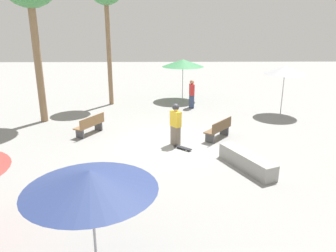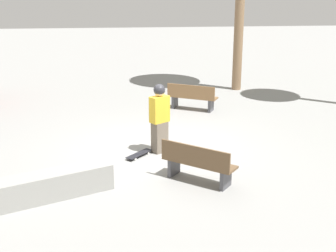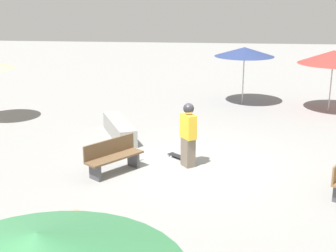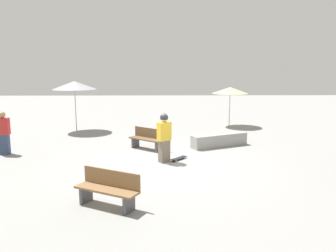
{
  "view_description": "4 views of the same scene",
  "coord_description": "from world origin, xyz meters",
  "views": [
    {
      "loc": [
        -12.52,
        0.35,
        4.72
      ],
      "look_at": [
        -0.3,
        0.14,
        0.88
      ],
      "focal_mm": 35.0,
      "sensor_mm": 36.0,
      "label": 1
    },
    {
      "loc": [
        -0.84,
        -10.97,
        4.12
      ],
      "look_at": [
        0.18,
        -0.33,
        0.71
      ],
      "focal_mm": 50.0,
      "sensor_mm": 36.0,
      "label": 2
    },
    {
      "loc": [
        11.6,
        0.48,
        4.49
      ],
      "look_at": [
        -0.29,
        -0.73,
        1.01
      ],
      "focal_mm": 50.0,
      "sensor_mm": 36.0,
      "label": 3
    },
    {
      "loc": [
        0.07,
        10.89,
        3.19
      ],
      "look_at": [
        -0.14,
        0.09,
        1.32
      ],
      "focal_mm": 35.0,
      "sensor_mm": 36.0,
      "label": 4
    }
  ],
  "objects": [
    {
      "name": "skater_main",
      "position": [
        -0.01,
        -0.17,
        0.92
      ],
      "size": [
        0.52,
        0.46,
        1.71
      ],
      "rotation": [
        0.0,
        0.0,
        3.74
      ],
      "color": "#726656",
      "rests_on": "ground_plane"
    },
    {
      "name": "bench_far",
      "position": [
        0.64,
        -2.04,
        0.43
      ],
      "size": [
        1.53,
        1.34,
        0.85
      ],
      "rotation": [
        0.0,
        0.0,
        5.61
      ],
      "color": "#47474C",
      "rests_on": "ground_plane"
    },
    {
      "name": "ground_plane",
      "position": [
        0.0,
        0.0,
        0.0
      ],
      "size": [
        60.0,
        60.0,
        0.0
      ],
      "primitive_type": "plane",
      "color": "gray"
    },
    {
      "name": "concrete_ledge",
      "position": [
        -2.34,
        -2.49,
        0.26
      ],
      "size": [
        2.49,
        1.51,
        0.53
      ],
      "rotation": [
        0.0,
        0.0,
        0.43
      ],
      "color": "gray",
      "rests_on": "ground_plane"
    },
    {
      "name": "skateboard",
      "position": [
        -0.52,
        -0.43,
        0.06
      ],
      "size": [
        0.68,
        0.73,
        0.07
      ],
      "rotation": [
        0.0,
        0.0,
        3.99
      ],
      "color": "black",
      "rests_on": "ground_plane"
    },
    {
      "name": "shade_umbrella_navy",
      "position": [
        -7.35,
        1.62,
        2.11
      ],
      "size": [
        2.39,
        2.39,
        2.3
      ],
      "color": "#B7B7BC",
      "rests_on": "ground_plane"
    },
    {
      "name": "shade_umbrella_red",
      "position": [
        -6.39,
        4.86,
        2.08
      ],
      "size": [
        2.61,
        2.61,
        2.33
      ],
      "color": "#B7B7BC",
      "rests_on": "ground_plane"
    }
  ]
}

